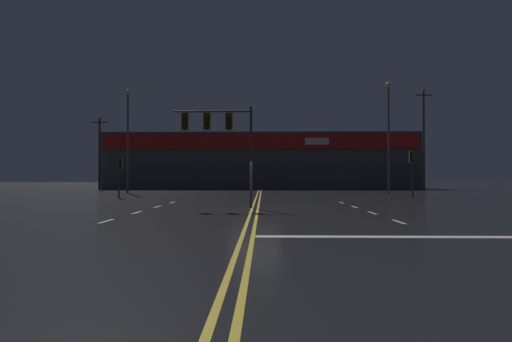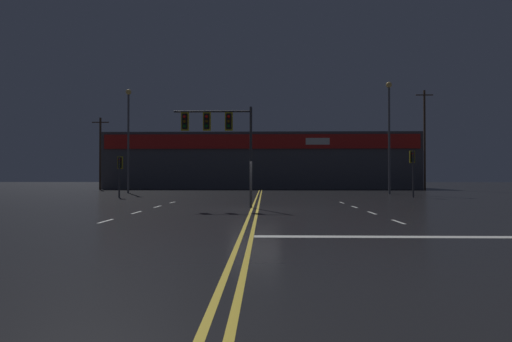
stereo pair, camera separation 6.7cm
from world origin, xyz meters
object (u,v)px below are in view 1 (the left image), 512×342
Objects in this scene: streetlight_near_left at (128,128)px; streetlight_near_right at (389,124)px; traffic_signal_corner_northeast at (412,163)px; traffic_signal_corner_northwest at (119,167)px; traffic_signal_median at (217,129)px.

streetlight_near_left is 0.98× the size of streetlight_near_right.
traffic_signal_corner_northeast is at bearing -90.65° from streetlight_near_right.
streetlight_near_left reaches higher than traffic_signal_corner_northwest.
traffic_signal_median is at bearing -130.18° from streetlight_near_right.
traffic_signal_corner_northwest is at bearing -162.99° from streetlight_near_right.
traffic_signal_corner_northwest is at bearing 131.81° from traffic_signal_median.
traffic_signal_corner_northwest is at bearing -177.63° from traffic_signal_corner_northeast.
traffic_signal_median is at bearing -58.97° from streetlight_near_left.
traffic_signal_median reaches higher than traffic_signal_corner_northeast.
streetlight_near_right is at bearing -3.66° from streetlight_near_left.
traffic_signal_corner_northeast is at bearing 37.23° from traffic_signal_median.
traffic_signal_median is 22.10m from streetlight_near_left.
traffic_signal_corner_northeast is 23.40m from traffic_signal_corner_northwest.
streetlight_near_left is 25.88m from streetlight_near_right.
streetlight_near_left is (-2.38, 8.83, 4.24)m from traffic_signal_corner_northwest.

